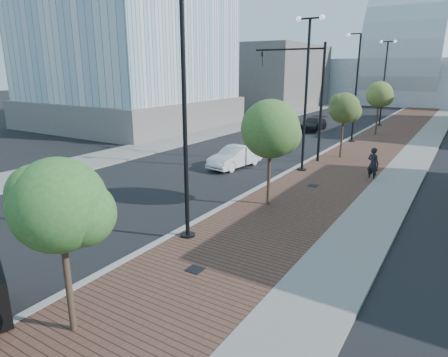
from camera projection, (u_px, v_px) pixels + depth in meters
The scene contains 22 objects.
sidewalk at pixel (398, 135), 38.16m from camera, with size 7.00×140.00×0.12m, color #4C2D23.
concrete_strip at pixel (429, 138), 36.78m from camera, with size 2.40×140.00×0.13m, color slate.
curb at pixel (361, 132), 39.94m from camera, with size 0.30×140.00×0.14m, color gray.
west_sidewalk at pixel (249, 123), 46.57m from camera, with size 4.00×140.00×0.12m, color slate.
white_sedan at pixel (235, 157), 25.92m from camera, with size 1.49×4.27×1.41m, color white.
dark_car_mid at pixel (289, 124), 41.34m from camera, with size 2.36×5.11×1.42m, color black.
dark_car_far at pixel (313, 124), 41.50m from camera, with size 1.90×4.68×1.36m, color black.
pedestrian at pixel (373, 164), 22.83m from camera, with size 0.71×0.47×1.95m, color black.
streetlight_1 at pixel (182, 126), 14.04m from camera, with size 1.44×0.56×9.21m.
streetlight_2 at pixel (306, 95), 23.65m from camera, with size 1.72×0.56×9.28m.
streetlight_3 at pixel (354, 93), 33.64m from camera, with size 1.44×0.56×9.21m.
streetlight_4 at pixel (384, 83), 43.25m from camera, with size 1.72×0.56×9.28m.
traffic_mast at pixel (309, 89), 26.52m from camera, with size 5.09×0.20×8.00m.
tree_0 at pixel (61, 206), 8.83m from camera, with size 2.26×2.19×4.47m.
tree_1 at pixel (271, 129), 17.73m from camera, with size 2.68×2.68×5.05m.
tree_2 at pixel (345, 108), 27.54m from camera, with size 2.25×2.17×4.75m.
tree_3 at pixel (380, 95), 37.26m from camera, with size 2.49×2.46×5.19m.
tower_podium at pixel (132, 112), 45.25m from camera, with size 19.00×19.00×3.00m, color #69625F.
convention_center at pixel (410, 70), 76.10m from camera, with size 50.00×30.00×50.00m.
commercial_block_nw at pixel (270, 77), 65.13m from camera, with size 14.00×20.00×10.00m, color #605956.
utility_cover_1 at pixel (195, 269), 12.57m from camera, with size 0.50×0.50×0.02m, color black.
utility_cover_2 at pixel (313, 186), 21.55m from camera, with size 0.50×0.50×0.02m, color black.
Camera 1 is at (9.18, -1.10, 6.35)m, focal length 31.44 mm.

